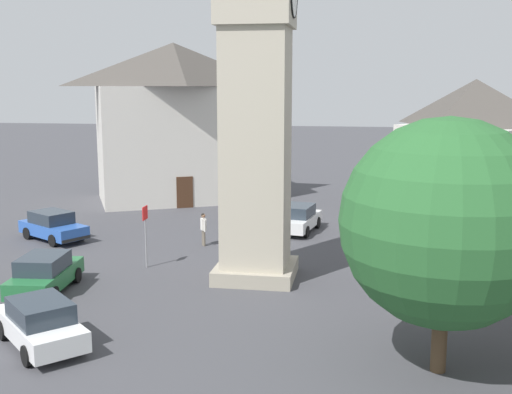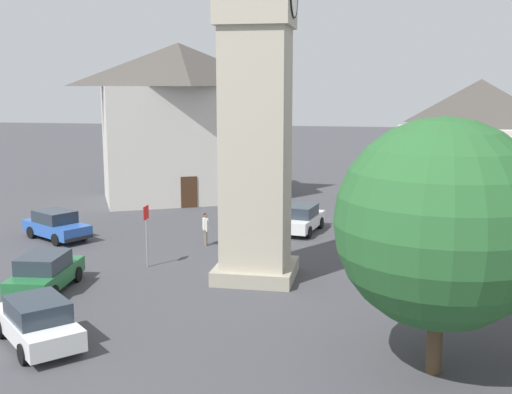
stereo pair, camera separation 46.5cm
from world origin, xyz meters
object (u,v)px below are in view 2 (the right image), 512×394
(building_corner_back, at_px, (180,121))
(car_red_corner, at_px, (45,272))
(building_terrace_right, at_px, (477,149))
(road_sign, at_px, (146,226))
(car_blue_kerb, at_px, (37,322))
(pedestrian, at_px, (205,226))
(tree, at_px, (441,224))
(clock_tower, at_px, (256,11))
(car_white_side, at_px, (56,225))
(car_silver_kerb, at_px, (301,219))

(building_corner_back, bearing_deg, car_red_corner, -177.85)
(building_terrace_right, relative_size, building_corner_back, 0.77)
(building_corner_back, xyz_separation_m, road_sign, (-16.74, -3.58, -3.69))
(car_blue_kerb, distance_m, pedestrian, 13.24)
(car_blue_kerb, xyz_separation_m, pedestrian, (13.09, -1.96, 0.25))
(pedestrian, height_order, tree, tree)
(tree, bearing_deg, pedestrian, 38.37)
(car_red_corner, relative_size, road_sign, 1.52)
(clock_tower, bearing_deg, pedestrian, 35.71)
(car_white_side, height_order, road_sign, road_sign)
(tree, bearing_deg, clock_tower, 39.93)
(clock_tower, relative_size, car_white_side, 4.28)
(car_blue_kerb, bearing_deg, building_corner_back, 7.13)
(car_silver_kerb, bearing_deg, clock_tower, 174.09)
(clock_tower, bearing_deg, building_corner_back, 26.52)
(car_silver_kerb, bearing_deg, car_blue_kerb, 159.33)
(clock_tower, height_order, car_silver_kerb, clock_tower)
(clock_tower, relative_size, car_red_corner, 4.43)
(car_silver_kerb, distance_m, building_terrace_right, 11.79)
(building_terrace_right, xyz_separation_m, road_sign, (-13.30, 16.01, -2.41))
(tree, distance_m, building_corner_back, 29.66)
(clock_tower, height_order, tree, clock_tower)
(car_silver_kerb, height_order, road_sign, road_sign)
(car_white_side, distance_m, building_corner_back, 13.88)
(car_white_side, distance_m, building_terrace_right, 24.64)
(car_silver_kerb, relative_size, building_terrace_right, 0.44)
(pedestrian, xyz_separation_m, building_terrace_right, (9.08, -14.42, 3.30))
(car_red_corner, xyz_separation_m, building_terrace_right, (17.25, -18.81, 3.55))
(road_sign, bearing_deg, building_corner_back, 12.08)
(pedestrian, bearing_deg, car_silver_kerb, -48.78)
(car_silver_kerb, height_order, building_terrace_right, building_terrace_right)
(pedestrian, height_order, building_terrace_right, building_terrace_right)
(car_blue_kerb, relative_size, tree, 0.57)
(car_silver_kerb, xyz_separation_m, road_sign, (-8.11, 6.03, 1.14))
(car_blue_kerb, height_order, car_silver_kerb, same)
(tree, height_order, building_terrace_right, building_terrace_right)
(car_red_corner, bearing_deg, building_corner_back, 2.15)
(building_corner_back, bearing_deg, clock_tower, -153.48)
(car_silver_kerb, relative_size, car_white_side, 0.99)
(car_silver_kerb, bearing_deg, building_terrace_right, -62.52)
(car_blue_kerb, height_order, car_white_side, same)
(building_terrace_right, bearing_deg, car_red_corner, 132.51)
(car_red_corner, bearing_deg, pedestrian, -28.26)
(car_silver_kerb, bearing_deg, tree, -161.14)
(building_corner_back, relative_size, road_sign, 4.59)
(car_blue_kerb, distance_m, road_sign, 8.96)
(car_blue_kerb, relative_size, pedestrian, 2.46)
(car_white_side, height_order, tree, tree)
(building_terrace_right, bearing_deg, pedestrian, 122.20)
(clock_tower, xyz_separation_m, building_terrace_right, (14.00, -10.89, -6.69))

